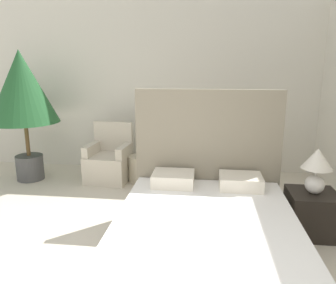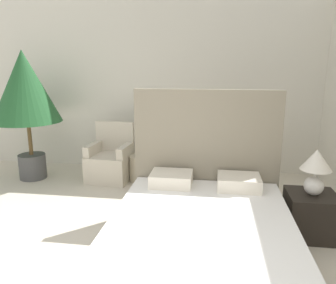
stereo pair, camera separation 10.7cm
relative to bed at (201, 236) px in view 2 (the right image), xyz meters
name	(u,v)px [view 2 (the right image)]	position (x,y,z in m)	size (l,w,h in m)	color
wall_back	(162,84)	(-0.80, 2.80, 1.16)	(10.00, 0.06, 2.90)	silver
bed	(201,236)	(0.00, 0.00, 0.00)	(1.63, 2.11, 1.51)	brown
armchair_near_window_left	(110,163)	(-1.50, 2.06, -0.02)	(0.67, 0.62, 0.89)	beige
armchair_near_window_right	(171,165)	(-0.55, 2.06, -0.02)	(0.67, 0.62, 0.89)	beige
potted_palm	(25,91)	(-2.75, 1.96, 1.08)	(1.02, 1.02, 1.98)	#4C4C4C
nightstand	(311,215)	(1.12, 0.71, -0.06)	(0.50, 0.48, 0.46)	black
table_lamp	(316,167)	(1.11, 0.69, 0.47)	(0.31, 0.31, 0.48)	white
side_table	(140,168)	(-1.03, 2.08, -0.09)	(0.34, 0.34, 0.40)	#B7AD93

